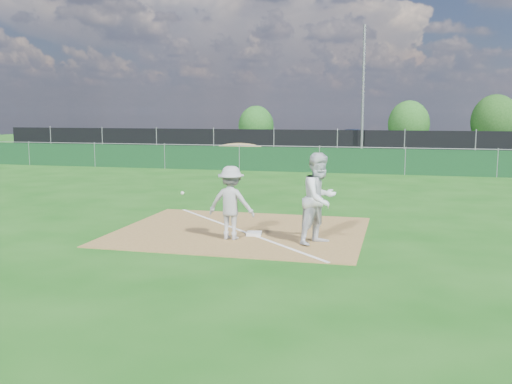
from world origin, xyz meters
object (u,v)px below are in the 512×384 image
play_at_first (231,203)px  runner (320,199)px  tree_left (256,126)px  car_right (446,145)px  first_base (254,234)px  car_left (257,142)px  car_mid (359,141)px  tree_mid (409,124)px  light_pole (363,93)px  tree_right (495,121)px

play_at_first → runner: runner is taller
play_at_first → tree_left: size_ratio=0.51×
runner → car_right: runner is taller
first_base → car_left: 27.89m
play_at_first → car_mid: size_ratio=0.34×
car_mid → tree_left: tree_left is taller
first_base → tree_mid: 33.69m
car_left → tree_left: tree_left is taller
car_right → first_base: bearing=-169.3°
play_at_first → runner: bearing=2.4°
light_pole → play_at_first: light_pole is taller
runner → play_at_first: bearing=124.9°
first_base → car_right: bearing=76.7°
car_mid → car_left: bearing=90.8°
car_mid → tree_mid: bearing=-33.6°
car_mid → tree_left: size_ratio=1.50×
play_at_first → car_left: 28.31m
light_pole → tree_left: bearing=132.4°
play_at_first → car_mid: bearing=88.1°
car_left → car_mid: bearing=-93.1°
play_at_first → car_right: 27.79m
car_right → tree_left: bearing=92.5°
first_base → runner: (1.62, -0.45, 0.97)m
light_pole → tree_right: light_pole is taller
car_left → tree_mid: size_ratio=1.07×
runner → tree_mid: tree_mid is taller
runner → car_left: 28.74m
car_left → car_right: bearing=-100.1°
tree_left → tree_mid: (11.96, 1.33, 0.20)m
play_at_first → car_mid: (0.96, 28.14, -0.02)m
car_mid → tree_right: (9.67, 6.03, 1.32)m
first_base → car_left: size_ratio=0.09×
car_left → car_mid: (7.26, 0.54, 0.14)m
runner → car_left: runner is taller
tree_left → light_pole: bearing=-47.6°
light_pole → play_at_first: 22.89m
play_at_first → car_mid: 28.15m
car_left → car_right: size_ratio=0.84×
car_right → car_mid: bearing=102.5°
car_left → tree_left: size_ratio=1.20×
first_base → car_left: (-6.71, 27.06, 0.64)m
car_left → tree_right: size_ratio=0.96×
first_base → runner: runner is taller
tree_left → tree_right: size_ratio=0.80×
first_base → tree_right: size_ratio=0.08×
runner → car_mid: 28.07m
light_pole → car_mid: (-0.51, 5.51, -3.16)m
car_left → tree_right: 18.22m
car_right → tree_right: (3.99, 7.18, 1.46)m
runner → tree_right: tree_right is taller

